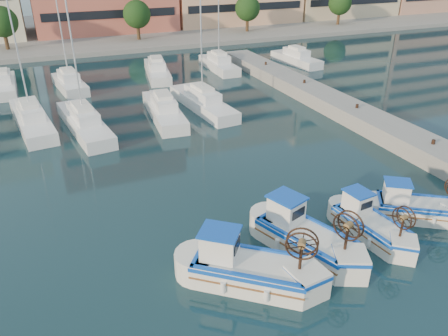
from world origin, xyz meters
TOP-DOWN VIEW (x-y plane):
  - ground at (0.00, 0.00)m, footprint 300.00×300.00m
  - quay at (13.00, 8.00)m, footprint 3.00×60.00m
  - yacht_marina at (-3.30, 27.37)m, footprint 39.10×23.39m
  - fishing_boat_a at (-3.88, -0.18)m, footprint 5.14×4.70m
  - fishing_boat_b at (-0.37, 0.84)m, footprint 3.60×5.24m
  - fishing_boat_c at (3.32, 0.62)m, footprint 2.16×4.29m
  - fishing_boat_d at (6.53, 0.98)m, footprint 4.34×3.73m

SIDE VIEW (x-z plane):
  - ground at x=0.00m, z-range 0.00..0.00m
  - yacht_marina at x=-3.30m, z-range -5.22..6.28m
  - quay at x=13.00m, z-range 0.00..1.20m
  - fishing_boat_c at x=3.32m, z-range -0.59..2.03m
  - fishing_boat_d at x=6.53m, z-range -0.60..2.07m
  - fishing_boat_b at x=-0.37m, z-range -0.71..2.45m
  - fishing_boat_a at x=-3.88m, z-range -0.72..2.49m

